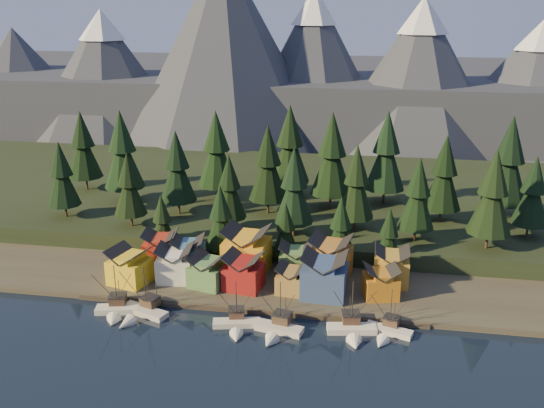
% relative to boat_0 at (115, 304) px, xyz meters
% --- Properties ---
extents(ground, '(500.00, 500.00, 0.00)m').
position_rel_boat_0_xyz_m(ground, '(28.65, -9.61, -2.53)').
color(ground, black).
rests_on(ground, ground).
extents(shore_strip, '(400.00, 50.00, 1.50)m').
position_rel_boat_0_xyz_m(shore_strip, '(28.65, 30.39, -1.78)').
color(shore_strip, '#3C352B').
rests_on(shore_strip, ground).
extents(hillside, '(420.00, 100.00, 6.00)m').
position_rel_boat_0_xyz_m(hillside, '(28.65, 80.39, 0.47)').
color(hillside, black).
rests_on(hillside, ground).
extents(dock, '(80.00, 4.00, 1.00)m').
position_rel_boat_0_xyz_m(dock, '(28.65, 6.89, -2.03)').
color(dock, '#473D33').
rests_on(dock, ground).
extents(mountain_ridge, '(560.00, 190.00, 90.00)m').
position_rel_boat_0_xyz_m(mountain_ridge, '(24.46, 203.98, 23.53)').
color(mountain_ridge, '#404353').
rests_on(mountain_ridge, ground).
extents(boat_0, '(10.12, 10.79, 12.56)m').
position_rel_boat_0_xyz_m(boat_0, '(0.00, 0.00, 0.00)').
color(boat_0, silver).
rests_on(boat_0, ground).
extents(boat_1, '(12.05, 12.47, 12.42)m').
position_rel_boat_0_xyz_m(boat_1, '(5.73, -0.04, -0.27)').
color(boat_1, beige).
rests_on(boat_1, ground).
extents(boat_3, '(10.84, 11.43, 11.43)m').
position_rel_boat_0_xyz_m(boat_3, '(27.87, -1.41, -0.42)').
color(boat_3, beige).
rests_on(boat_3, ground).
extents(boat_4, '(10.87, 11.45, 12.60)m').
position_rel_boat_0_xyz_m(boat_4, '(36.81, -2.23, -0.09)').
color(boat_4, beige).
rests_on(boat_4, ground).
extents(boat_5, '(11.06, 11.73, 12.83)m').
position_rel_boat_0_xyz_m(boat_5, '(52.40, 0.20, -0.05)').
color(boat_5, white).
rests_on(boat_5, ground).
extents(boat_6, '(10.56, 10.98, 10.94)m').
position_rel_boat_0_xyz_m(boat_6, '(59.60, 1.08, -0.53)').
color(boat_6, silver).
rests_on(boat_6, ground).
extents(house_front_0, '(10.58, 10.23, 8.81)m').
position_rel_boat_0_xyz_m(house_front_0, '(-1.65, 12.74, 3.60)').
color(house_front_0, yellow).
rests_on(house_front_0, shore_strip).
extents(house_front_1, '(9.41, 9.11, 8.79)m').
position_rel_boat_0_xyz_m(house_front_1, '(8.72, 16.08, 3.59)').
color(house_front_1, white).
rests_on(house_front_1, shore_strip).
extents(house_front_2, '(9.58, 9.62, 7.85)m').
position_rel_boat_0_xyz_m(house_front_2, '(17.33, 14.52, 3.10)').
color(house_front_2, '#528146').
rests_on(house_front_2, shore_strip).
extents(house_front_3, '(9.57, 9.23, 8.71)m').
position_rel_boat_0_xyz_m(house_front_3, '(26.03, 14.55, 3.55)').
color(house_front_3, maroon).
rests_on(house_front_3, shore_strip).
extents(house_front_4, '(7.13, 7.61, 6.70)m').
position_rel_boat_0_xyz_m(house_front_4, '(37.45, 14.63, 2.50)').
color(house_front_4, olive).
rests_on(house_front_4, shore_strip).
extents(house_front_5, '(10.54, 9.69, 10.51)m').
position_rel_boat_0_xyz_m(house_front_5, '(45.17, 13.66, 4.50)').
color(house_front_5, '#324876').
rests_on(house_front_5, shore_strip).
extents(house_front_6, '(8.98, 8.67, 7.56)m').
position_rel_boat_0_xyz_m(house_front_6, '(58.01, 15.61, 2.94)').
color(house_front_6, '#C1751B').
rests_on(house_front_6, shore_strip).
extents(house_back_0, '(9.56, 9.28, 9.24)m').
position_rel_boat_0_xyz_m(house_back_0, '(2.36, 23.75, 3.82)').
color(house_back_0, '#A42919').
rests_on(house_back_0, shore_strip).
extents(house_back_1, '(9.16, 9.25, 9.00)m').
position_rel_boat_0_xyz_m(house_back_1, '(10.26, 21.68, 3.70)').
color(house_back_1, '#386585').
rests_on(house_back_1, shore_strip).
extents(house_back_2, '(11.78, 10.97, 11.58)m').
position_rel_boat_0_xyz_m(house_back_2, '(24.70, 24.38, 5.06)').
color(house_back_2, gold).
rests_on(house_back_2, shore_strip).
extents(house_back_3, '(8.49, 7.64, 8.26)m').
position_rel_boat_0_xyz_m(house_back_3, '(37.32, 23.72, 3.31)').
color(house_back_3, '#548347').
rests_on(house_back_3, shore_strip).
extents(house_back_4, '(11.02, 10.70, 10.54)m').
position_rel_boat_0_xyz_m(house_back_4, '(45.75, 24.32, 4.51)').
color(house_back_4, '#AC6E2C').
rests_on(house_back_4, shore_strip).
extents(house_back_5, '(8.17, 8.27, 9.15)m').
position_rel_boat_0_xyz_m(house_back_5, '(60.47, 22.91, 3.78)').
color(house_back_5, '#B88C2F').
rests_on(house_back_5, shore_strip).
extents(tree_hill_0, '(9.68, 9.68, 22.55)m').
position_rel_boat_0_xyz_m(tree_hill_0, '(-33.35, 42.39, 15.80)').
color(tree_hill_0, '#332319').
rests_on(tree_hill_0, hillside).
extents(tree_hill_1, '(12.54, 12.54, 29.22)m').
position_rel_boat_0_xyz_m(tree_hill_1, '(-21.35, 58.39, 19.45)').
color(tree_hill_1, '#332319').
rests_on(tree_hill_1, hillside).
extents(tree_hill_2, '(9.15, 9.15, 21.33)m').
position_rel_boat_0_xyz_m(tree_hill_2, '(-11.35, 38.39, 15.13)').
color(tree_hill_2, '#332319').
rests_on(tree_hill_2, hillside).
extents(tree_hill_3, '(10.85, 10.85, 25.27)m').
position_rel_boat_0_xyz_m(tree_hill_3, '(-1.35, 50.39, 17.29)').
color(tree_hill_3, '#332319').
rests_on(tree_hill_3, hillside).
extents(tree_hill_4, '(12.30, 12.30, 28.66)m').
position_rel_boat_0_xyz_m(tree_hill_4, '(6.65, 65.39, 19.14)').
color(tree_hill_4, '#332319').
rests_on(tree_hill_4, hillside).
extents(tree_hill_5, '(9.20, 9.20, 21.43)m').
position_rel_boat_0_xyz_m(tree_hill_5, '(16.65, 40.39, 15.18)').
color(tree_hill_5, '#332319').
rests_on(tree_hill_5, hillside).
extents(tree_hill_6, '(11.51, 11.51, 26.81)m').
position_rel_boat_0_xyz_m(tree_hill_6, '(24.65, 55.39, 18.13)').
color(tree_hill_6, '#332319').
rests_on(tree_hill_6, hillside).
extents(tree_hill_7, '(10.62, 10.62, 24.75)m').
position_rel_boat_0_xyz_m(tree_hill_7, '(34.65, 38.39, 17.00)').
color(tree_hill_7, '#332319').
rests_on(tree_hill_7, hillside).
extents(tree_hill_8, '(12.82, 12.82, 29.87)m').
position_rel_boat_0_xyz_m(tree_hill_8, '(42.65, 62.39, 19.80)').
color(tree_hill_8, '#332319').
rests_on(tree_hill_8, hillside).
extents(tree_hill_9, '(10.42, 10.42, 24.27)m').
position_rel_boat_0_xyz_m(tree_hill_9, '(50.65, 45.39, 16.74)').
color(tree_hill_9, '#332319').
rests_on(tree_hill_9, hillside).
extents(tree_hill_10, '(12.57, 12.57, 29.27)m').
position_rel_boat_0_xyz_m(tree_hill_10, '(58.65, 70.39, 19.48)').
color(tree_hill_10, '#332319').
rests_on(tree_hill_10, hillside).
extents(tree_hill_11, '(9.82, 9.82, 22.89)m').
position_rel_boat_0_xyz_m(tree_hill_11, '(66.65, 40.39, 15.98)').
color(tree_hill_11, '#332319').
rests_on(tree_hill_11, hillside).
extents(tree_hill_12, '(10.93, 10.93, 25.47)m').
position_rel_boat_0_xyz_m(tree_hill_12, '(74.65, 56.39, 17.39)').
color(tree_hill_12, '#332319').
rests_on(tree_hill_12, hillside).
extents(tree_hill_13, '(11.20, 11.20, 26.08)m').
position_rel_boat_0_xyz_m(tree_hill_13, '(84.65, 38.39, 17.73)').
color(tree_hill_13, '#332319').
rests_on(tree_hill_13, hillside).
extents(tree_hill_14, '(12.99, 12.99, 30.25)m').
position_rel_boat_0_xyz_m(tree_hill_14, '(92.65, 62.39, 20.01)').
color(tree_hill_14, '#332319').
rests_on(tree_hill_14, hillside).
extents(tree_hill_15, '(12.85, 12.85, 29.94)m').
position_rel_boat_0_xyz_m(tree_hill_15, '(28.65, 72.39, 19.84)').
color(tree_hill_15, '#332319').
rests_on(tree_hill_15, hillside).
extents(tree_hill_16, '(11.39, 11.39, 26.54)m').
position_rel_boat_0_xyz_m(tree_hill_16, '(-39.35, 68.39, 17.98)').
color(tree_hill_16, '#332319').
rests_on(tree_hill_16, hillside).
extents(tree_hill_17, '(9.64, 9.64, 22.46)m').
position_rel_boat_0_xyz_m(tree_hill_17, '(96.65, 48.39, 15.75)').
color(tree_hill_17, '#332319').
rests_on(tree_hill_17, hillside).
extents(tree_shore_0, '(7.30, 7.30, 17.02)m').
position_rel_boat_0_xyz_m(tree_shore_0, '(0.65, 30.39, 8.27)').
color(tree_shore_0, '#332319').
rests_on(tree_shore_0, shore_strip).
extents(tree_shore_1, '(8.80, 8.80, 20.50)m').
position_rel_boat_0_xyz_m(tree_shore_1, '(16.65, 30.39, 10.17)').
color(tree_shore_1, '#332319').
rests_on(tree_shore_1, shore_strip).
extents(tree_shore_2, '(7.15, 7.15, 16.67)m').
position_rel_boat_0_xyz_m(tree_shore_2, '(33.65, 30.39, 8.07)').
color(tree_shore_2, '#332319').
rests_on(tree_shore_2, shore_strip).
extents(tree_shore_3, '(8.21, 8.21, 19.12)m').
position_rel_boat_0_xyz_m(tree_shore_3, '(47.65, 30.39, 9.42)').
color(tree_shore_3, '#332319').
rests_on(tree_shore_3, shore_strip).
extents(tree_shore_4, '(7.23, 7.23, 16.83)m').
position_rel_boat_0_xyz_m(tree_shore_4, '(59.65, 30.39, 8.17)').
color(tree_shore_4, '#332319').
rests_on(tree_shore_4, shore_strip).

